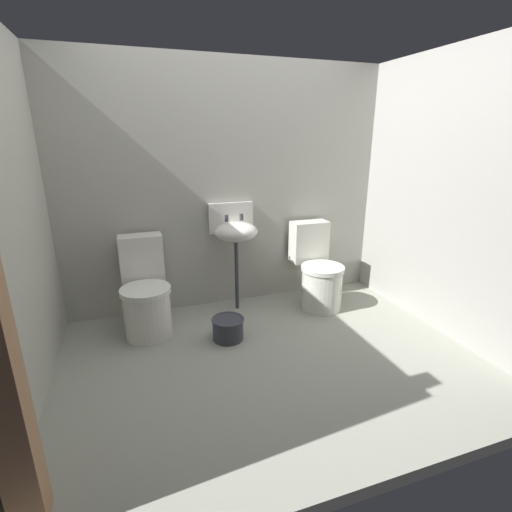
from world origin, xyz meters
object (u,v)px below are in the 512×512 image
(toilet_left, at_px, (146,295))
(toilet_right, at_px, (318,273))
(sink, at_px, (235,231))
(bucket, at_px, (228,328))

(toilet_left, distance_m, toilet_right, 1.59)
(toilet_left, relative_size, sink, 0.79)
(toilet_right, relative_size, sink, 0.79)
(sink, bearing_deg, toilet_right, -13.87)
(toilet_left, distance_m, sink, 0.96)
(toilet_left, bearing_deg, toilet_right, -179.62)
(sink, bearing_deg, bucket, -112.60)
(toilet_left, height_order, toilet_right, same)
(bucket, bearing_deg, toilet_right, 20.16)
(toilet_left, distance_m, bucket, 0.74)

